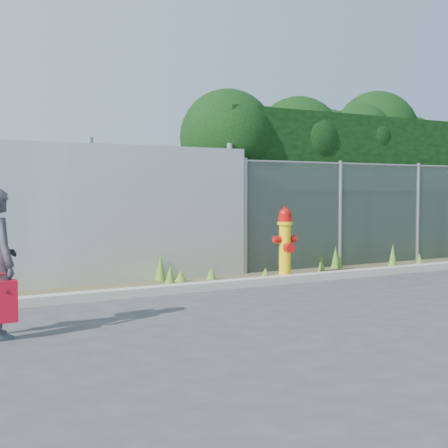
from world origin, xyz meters
TOP-DOWN VIEW (x-y plane):
  - ground at (0.00, 0.00)m, footprint 80.00×80.00m
  - curb at (0.00, 1.80)m, footprint 16.00×0.22m
  - weed_strip at (-0.53, 2.42)m, footprint 16.00×1.20m
  - chainlink_fence at (4.25, 3.00)m, footprint 6.50×0.07m
  - hedge at (4.25, 4.04)m, footprint 7.87×2.06m
  - fire_hydrant at (1.33, 2.19)m, footprint 0.41×0.36m

SIDE VIEW (x-z plane):
  - ground at x=0.00m, z-range 0.00..0.00m
  - curb at x=0.00m, z-range 0.00..0.12m
  - weed_strip at x=-0.53m, z-range -0.16..0.37m
  - fire_hydrant at x=1.33m, z-range -0.02..1.20m
  - chainlink_fence at x=4.25m, z-range 0.01..2.06m
  - hedge at x=4.25m, z-range 0.16..3.85m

